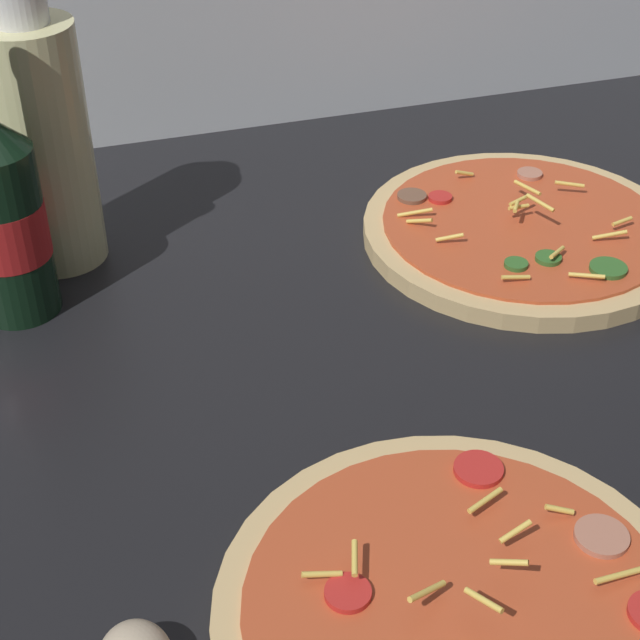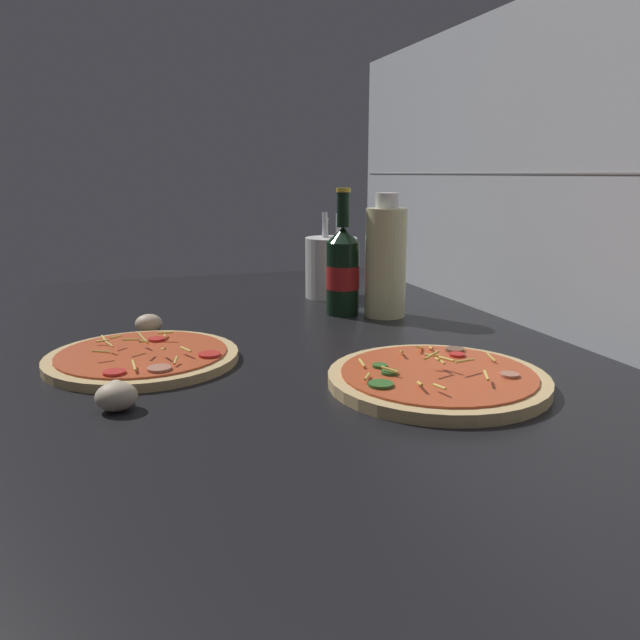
% 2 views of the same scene
% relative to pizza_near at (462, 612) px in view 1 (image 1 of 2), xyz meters
% --- Properties ---
extents(counter_slab, '(1.60, 0.90, 0.03)m').
position_rel_pizza_near_xyz_m(counter_slab, '(0.01, 0.23, -0.02)').
color(counter_slab, black).
rests_on(counter_slab, ground).
extents(pizza_near, '(0.28, 0.28, 0.04)m').
position_rel_pizza_near_xyz_m(pizza_near, '(0.00, 0.00, 0.00)').
color(pizza_near, tan).
rests_on(pizza_near, counter_slab).
extents(pizza_far, '(0.29, 0.29, 0.05)m').
position_rel_pizza_near_xyz_m(pizza_far, '(0.23, 0.37, 0.00)').
color(pizza_far, tan).
rests_on(pizza_far, counter_slab).
extents(beer_bottle, '(0.07, 0.07, 0.25)m').
position_rel_pizza_near_xyz_m(beer_bottle, '(-0.22, 0.40, 0.08)').
color(beer_bottle, black).
rests_on(beer_bottle, counter_slab).
extents(oil_bottle, '(0.08, 0.08, 0.24)m').
position_rel_pizza_near_xyz_m(oil_bottle, '(-0.18, 0.47, 0.10)').
color(oil_bottle, beige).
rests_on(oil_bottle, counter_slab).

